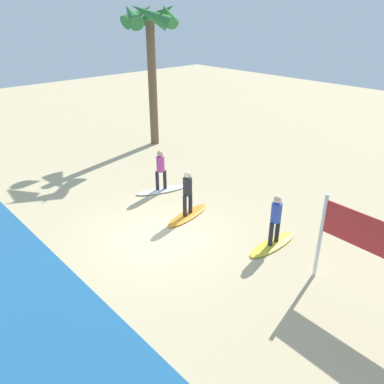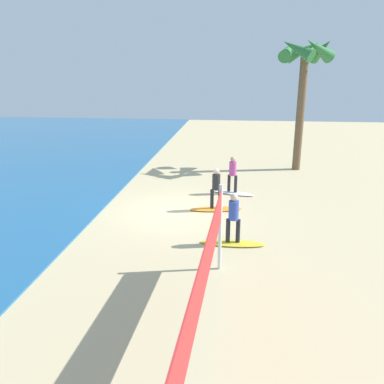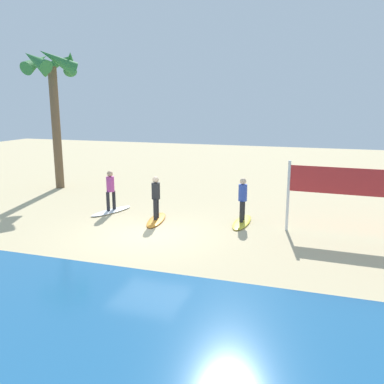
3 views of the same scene
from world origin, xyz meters
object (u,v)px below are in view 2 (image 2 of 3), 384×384
Objects in this scene: surfboard_yellow at (233,243)px; surfer_orange at (216,185)px; volleyball_net at (197,303)px; surfboard_orange at (216,209)px; palm_tree at (304,64)px; surfboard_white at (232,193)px; surfer_yellow at (234,214)px; surfer_white at (233,172)px.

surfer_orange reaches higher than surfboard_yellow.
surfboard_yellow is 6.43m from volleyball_net.
surfboard_orange is 10.16m from palm_tree.
palm_tree is at bearing -106.50° from surfboard_white.
palm_tree is (10.50, -3.48, 4.69)m from surfer_yellow.
surfboard_white is 0.23× the size of volleyball_net.
surfboard_orange is 1.28× the size of surfer_orange.
surfboard_yellow is 0.29× the size of palm_tree.
surfer_orange is at bearing 4.19° from surfboard_orange.
surfer_orange is at bearing 12.63° from surfer_yellow.
surfer_yellow is at bearing 92.78° from surfboard_orange.
surfer_white is 0.18× the size of volleyball_net.
surfer_yellow is 12.01m from palm_tree.
surfboard_white is at bearing 0.00° from surfer_white.
volleyball_net is (-11.63, 0.46, 1.74)m from surfboard_white.
surfer_yellow and surfer_orange have the same top height.
surfboard_yellow is 1.28× the size of surfer_white.
palm_tree is at bearing -108.02° from surfboard_yellow.
surfer_orange is at bearing 93.47° from surfboard_white.
surfer_orange is at bearing 164.64° from surfer_white.
surfer_yellow is at bearing -167.37° from surfer_orange.
surfer_yellow is 3.41m from surfboard_orange.
volleyball_net is (-9.35, -0.16, 0.75)m from surfer_orange.
palm_tree is at bearing -35.34° from surfer_white.
surfboard_yellow is 1.28× the size of surfer_orange.
surfer_white is (0.00, 0.00, 0.99)m from surfboard_white.
volleyball_net reaches higher than surfboard_white.
palm_tree is (5.03, -3.57, 5.68)m from surfboard_white.
surfboard_orange is 0.23× the size of volleyball_net.
surfboard_orange is at bearing -75.96° from surfer_orange.
surfer_white reaches higher than surfboard_yellow.
surfer_white is (5.47, 0.09, 0.99)m from surfboard_yellow.
surfboard_white is at bearing -15.36° from surfer_orange.
surfer_yellow is at bearing 161.66° from palm_tree.
surfer_orange and surfer_white have the same top height.
surfboard_orange is 1.00× the size of surfboard_white.
surfer_white reaches higher than surfboard_white.
palm_tree is at bearing -18.34° from surfer_yellow.
palm_tree is (10.50, -3.48, 5.68)m from surfboard_yellow.
surfer_white is at bearing -88.77° from surfboard_yellow.
surfer_white is (2.28, -0.63, 0.00)m from surfer_orange.
surfboard_yellow is at bearing 0.00° from surfer_yellow.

